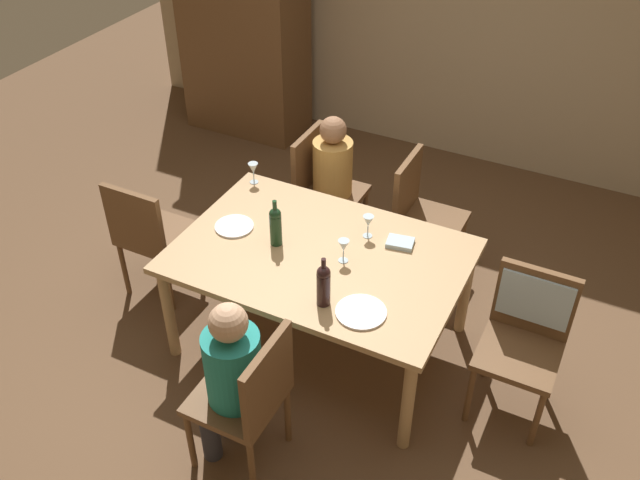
{
  "coord_description": "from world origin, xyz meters",
  "views": [
    {
      "loc": [
        1.44,
        -2.87,
        3.3
      ],
      "look_at": [
        0.0,
        0.0,
        0.83
      ],
      "focal_mm": 38.91,
      "sensor_mm": 36.0,
      "label": 1
    }
  ],
  "objects_px": {
    "handbag": "(194,246)",
    "person_woman_host": "(336,175)",
    "wine_glass_near_left": "(253,169)",
    "wine_bottle_dark_red": "(276,225)",
    "chair_near": "(250,395)",
    "dining_table": "(320,263)",
    "chair_far_left": "(322,183)",
    "wine_bottle_tall_green": "(323,284)",
    "wine_glass_near_right": "(344,246)",
    "wine_glass_centre": "(368,222)",
    "dinner_plate_guest_left": "(361,312)",
    "armoire_cabinet": "(243,16)",
    "chair_right_end": "(528,323)",
    "person_man_bearded": "(230,373)",
    "dinner_plate_host": "(234,226)",
    "chair_far_right": "(420,210)",
    "chair_left_end": "(149,232)"
  },
  "relations": [
    {
      "from": "armoire_cabinet",
      "to": "chair_far_left",
      "type": "bearing_deg",
      "value": -42.75
    },
    {
      "from": "person_man_bearded",
      "to": "wine_bottle_tall_green",
      "type": "bearing_deg",
      "value": -22.07
    },
    {
      "from": "wine_glass_near_right",
      "to": "dinner_plate_host",
      "type": "relative_size",
      "value": 0.61
    },
    {
      "from": "person_woman_host",
      "to": "wine_glass_near_right",
      "type": "bearing_deg",
      "value": 28.02
    },
    {
      "from": "wine_glass_near_left",
      "to": "chair_far_left",
      "type": "bearing_deg",
      "value": 59.36
    },
    {
      "from": "dinner_plate_host",
      "to": "chair_near",
      "type": "bearing_deg",
      "value": -54.5
    },
    {
      "from": "armoire_cabinet",
      "to": "chair_right_end",
      "type": "distance_m",
      "value": 3.91
    },
    {
      "from": "wine_glass_near_right",
      "to": "person_woman_host",
      "type": "bearing_deg",
      "value": 118.02
    },
    {
      "from": "dining_table",
      "to": "wine_bottle_tall_green",
      "type": "height_order",
      "value": "wine_bottle_tall_green"
    },
    {
      "from": "wine_bottle_tall_green",
      "to": "wine_glass_near_right",
      "type": "xyz_separation_m",
      "value": [
        -0.06,
        0.38,
        -0.03
      ]
    },
    {
      "from": "chair_far_left",
      "to": "wine_glass_near_left",
      "type": "xyz_separation_m",
      "value": [
        -0.28,
        -0.47,
        0.3
      ]
    },
    {
      "from": "wine_glass_near_right",
      "to": "chair_right_end",
      "type": "bearing_deg",
      "value": 6.31
    },
    {
      "from": "wine_glass_centre",
      "to": "dinner_plate_guest_left",
      "type": "relative_size",
      "value": 0.54
    },
    {
      "from": "chair_left_end",
      "to": "dinner_plate_guest_left",
      "type": "height_order",
      "value": "chair_left_end"
    },
    {
      "from": "wine_bottle_dark_red",
      "to": "wine_glass_centre",
      "type": "xyz_separation_m",
      "value": [
        0.46,
        0.32,
        -0.03
      ]
    },
    {
      "from": "wine_bottle_tall_green",
      "to": "wine_glass_near_right",
      "type": "relative_size",
      "value": 2.08
    },
    {
      "from": "chair_far_right",
      "to": "wine_bottle_tall_green",
      "type": "height_order",
      "value": "wine_bottle_tall_green"
    },
    {
      "from": "wine_glass_near_left",
      "to": "wine_bottle_tall_green",
      "type": "bearing_deg",
      "value": -42.13
    },
    {
      "from": "person_woman_host",
      "to": "wine_glass_near_left",
      "type": "bearing_deg",
      "value": -39.72
    },
    {
      "from": "dinner_plate_guest_left",
      "to": "wine_bottle_tall_green",
      "type": "bearing_deg",
      "value": -174.38
    },
    {
      "from": "wine_bottle_tall_green",
      "to": "wine_glass_near_left",
      "type": "bearing_deg",
      "value": 137.87
    },
    {
      "from": "chair_far_left",
      "to": "chair_near",
      "type": "bearing_deg",
      "value": 16.15
    },
    {
      "from": "chair_far_left",
      "to": "chair_right_end",
      "type": "relative_size",
      "value": 1.0
    },
    {
      "from": "dining_table",
      "to": "wine_glass_near_left",
      "type": "bearing_deg",
      "value": 146.8
    },
    {
      "from": "dining_table",
      "to": "chair_near",
      "type": "relative_size",
      "value": 1.85
    },
    {
      "from": "wine_bottle_tall_green",
      "to": "handbag",
      "type": "height_order",
      "value": "wine_bottle_tall_green"
    },
    {
      "from": "dining_table",
      "to": "handbag",
      "type": "bearing_deg",
      "value": 164.16
    },
    {
      "from": "chair_near",
      "to": "person_man_bearded",
      "type": "bearing_deg",
      "value": 90.0
    },
    {
      "from": "chair_near",
      "to": "wine_glass_near_left",
      "type": "relative_size",
      "value": 6.17
    },
    {
      "from": "person_woman_host",
      "to": "wine_glass_centre",
      "type": "height_order",
      "value": "person_woman_host"
    },
    {
      "from": "chair_far_right",
      "to": "chair_right_end",
      "type": "distance_m",
      "value": 1.26
    },
    {
      "from": "person_woman_host",
      "to": "handbag",
      "type": "bearing_deg",
      "value": -54.94
    },
    {
      "from": "wine_bottle_tall_green",
      "to": "chair_far_right",
      "type": "bearing_deg",
      "value": 86.36
    },
    {
      "from": "handbag",
      "to": "person_woman_host",
      "type": "bearing_deg",
      "value": 35.06
    },
    {
      "from": "wine_bottle_dark_red",
      "to": "person_woman_host",
      "type": "bearing_deg",
      "value": 94.57
    },
    {
      "from": "armoire_cabinet",
      "to": "dinner_plate_guest_left",
      "type": "height_order",
      "value": "armoire_cabinet"
    },
    {
      "from": "person_man_bearded",
      "to": "wine_glass_centre",
      "type": "xyz_separation_m",
      "value": [
        0.21,
        1.25,
        0.2
      ]
    },
    {
      "from": "dinner_plate_guest_left",
      "to": "chair_far_left",
      "type": "bearing_deg",
      "value": 124.16
    },
    {
      "from": "person_woman_host",
      "to": "wine_bottle_dark_red",
      "type": "bearing_deg",
      "value": 4.57
    },
    {
      "from": "dinner_plate_host",
      "to": "armoire_cabinet",
      "type": "bearing_deg",
      "value": 120.12
    },
    {
      "from": "person_man_bearded",
      "to": "handbag",
      "type": "bearing_deg",
      "value": 42.59
    },
    {
      "from": "dining_table",
      "to": "wine_bottle_dark_red",
      "type": "relative_size",
      "value": 5.5
    },
    {
      "from": "wine_glass_near_left",
      "to": "wine_bottle_dark_red",
      "type": "bearing_deg",
      "value": -47.95
    },
    {
      "from": "chair_far_left",
      "to": "wine_glass_centre",
      "type": "bearing_deg",
      "value": 43.91
    },
    {
      "from": "dining_table",
      "to": "person_woman_host",
      "type": "xyz_separation_m",
      "value": [
        -0.36,
        0.96,
        -0.02
      ]
    },
    {
      "from": "armoire_cabinet",
      "to": "chair_left_end",
      "type": "bearing_deg",
      "value": -73.44
    },
    {
      "from": "chair_far_left",
      "to": "handbag",
      "type": "height_order",
      "value": "chair_far_left"
    },
    {
      "from": "chair_right_end",
      "to": "wine_glass_centre",
      "type": "xyz_separation_m",
      "value": [
        -1.05,
        0.16,
        0.24
      ]
    },
    {
      "from": "wine_bottle_dark_red",
      "to": "chair_near",
      "type": "bearing_deg",
      "value": -68.56
    },
    {
      "from": "dining_table",
      "to": "chair_far_left",
      "type": "height_order",
      "value": "chair_far_left"
    }
  ]
}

